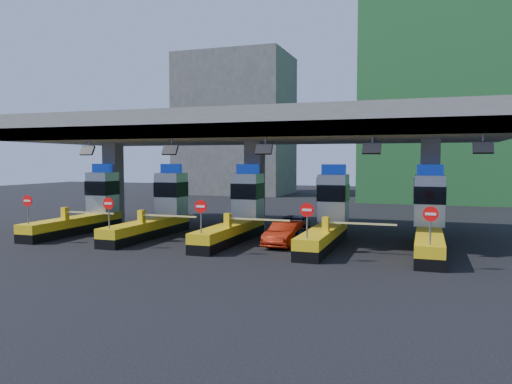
% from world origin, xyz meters
% --- Properties ---
extents(ground, '(120.00, 120.00, 0.00)m').
position_xyz_m(ground, '(0.00, 0.00, 0.00)').
color(ground, black).
rests_on(ground, ground).
extents(toll_canopy, '(28.00, 12.09, 7.00)m').
position_xyz_m(toll_canopy, '(0.00, 2.87, 6.13)').
color(toll_canopy, slate).
rests_on(toll_canopy, ground).
extents(toll_lane_far_left, '(4.43, 8.00, 4.16)m').
position_xyz_m(toll_lane_far_left, '(-10.00, 0.28, 1.40)').
color(toll_lane_far_left, black).
rests_on(toll_lane_far_left, ground).
extents(toll_lane_left, '(4.43, 8.00, 4.16)m').
position_xyz_m(toll_lane_left, '(-5.00, 0.28, 1.40)').
color(toll_lane_left, black).
rests_on(toll_lane_left, ground).
extents(toll_lane_center, '(4.43, 8.00, 4.16)m').
position_xyz_m(toll_lane_center, '(0.00, 0.28, 1.40)').
color(toll_lane_center, black).
rests_on(toll_lane_center, ground).
extents(toll_lane_right, '(4.43, 8.00, 4.16)m').
position_xyz_m(toll_lane_right, '(5.00, 0.28, 1.40)').
color(toll_lane_right, black).
rests_on(toll_lane_right, ground).
extents(toll_lane_far_right, '(4.43, 8.00, 4.16)m').
position_xyz_m(toll_lane_far_right, '(10.00, 0.28, 1.40)').
color(toll_lane_far_right, black).
rests_on(toll_lane_far_right, ground).
extents(bg_building_scaffold, '(18.00, 12.00, 28.00)m').
position_xyz_m(bg_building_scaffold, '(12.00, 32.00, 14.00)').
color(bg_building_scaffold, '#1E5926').
rests_on(bg_building_scaffold, ground).
extents(bg_building_concrete, '(14.00, 10.00, 18.00)m').
position_xyz_m(bg_building_concrete, '(-14.00, 36.00, 9.00)').
color(bg_building_concrete, '#4C4C49').
rests_on(bg_building_concrete, ground).
extents(van, '(1.90, 4.32, 1.44)m').
position_xyz_m(van, '(3.01, 0.44, 0.72)').
color(van, black).
rests_on(van, ground).
extents(red_car, '(1.58, 3.90, 1.26)m').
position_xyz_m(red_car, '(3.03, -0.85, 0.63)').
color(red_car, '#991E0B').
rests_on(red_car, ground).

